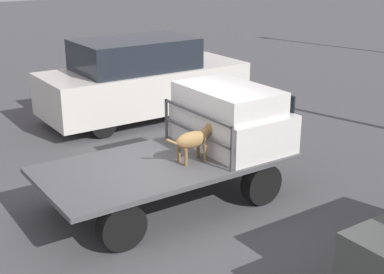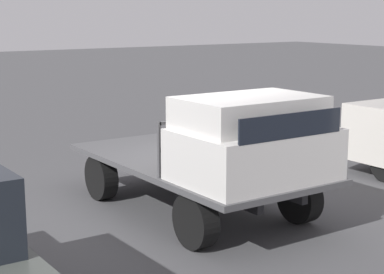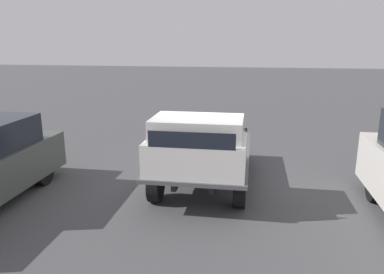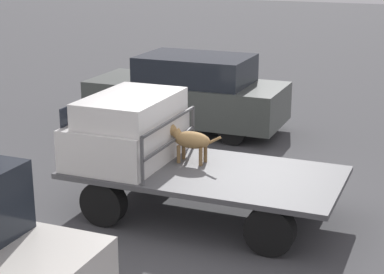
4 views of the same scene
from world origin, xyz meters
name	(u,v)px [view 2 (image 2 of 4)]	position (x,y,z in m)	size (l,w,h in m)	color
ground_plane	(194,210)	(0.00, 0.00, 0.00)	(80.00, 80.00, 0.00)	#474749
flatbed_truck	(194,172)	(0.00, 0.00, 0.57)	(4.15, 2.06, 0.76)	black
truck_cab	(253,141)	(1.31, 0.00, 1.26)	(1.37, 1.94, 1.06)	silver
truck_headboard	(219,133)	(0.58, 0.00, 1.25)	(0.04, 1.94, 0.73)	#4C4C4F
dog	(194,141)	(0.38, -0.26, 1.13)	(0.97, 0.27, 0.62)	brown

